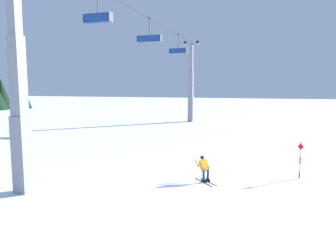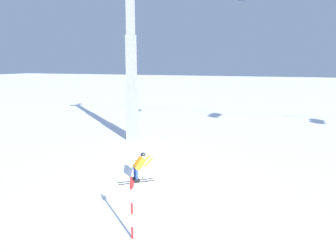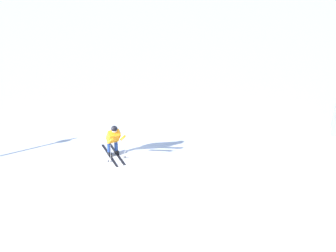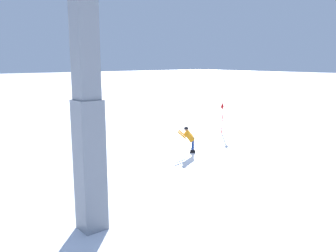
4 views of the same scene
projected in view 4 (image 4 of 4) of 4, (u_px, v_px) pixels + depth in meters
The scene contains 4 objects.
ground_plane at pixel (176, 150), 19.06m from camera, with size 260.00×260.00×0.00m, color white.
skier_carving_main at pixel (189, 137), 18.42m from camera, with size 1.62×1.58×1.54m.
lift_tower_near at pixel (85, 55), 9.23m from camera, with size 0.70×2.33×11.78m.
trail_marker_pole at pixel (222, 117), 23.17m from camera, with size 0.07×0.28×2.06m.
Camera 4 is at (-14.02, 12.07, 4.77)m, focal length 37.36 mm.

